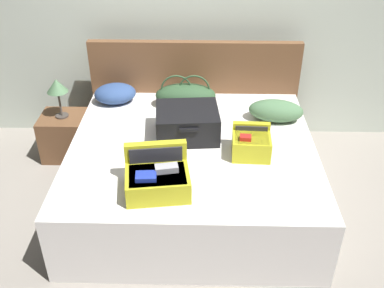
{
  "coord_description": "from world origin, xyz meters",
  "views": [
    {
      "loc": [
        0.07,
        -2.67,
        2.57
      ],
      "look_at": [
        0.0,
        0.26,
        0.68
      ],
      "focal_mm": 41.93,
      "sensor_mm": 36.0,
      "label": 1
    }
  ],
  "objects_px": {
    "hard_case_large": "(187,122)",
    "table_lamp": "(57,87)",
    "hard_case_medium": "(157,178)",
    "pillow_center_head": "(276,111)",
    "nightstand": "(66,136)",
    "duffel_bag": "(186,95)",
    "hard_case_small": "(251,144)",
    "bed": "(192,173)",
    "pillow_near_headboard": "(115,94)"
  },
  "relations": [
    {
      "from": "hard_case_large",
      "to": "table_lamp",
      "type": "bearing_deg",
      "value": 151.56
    },
    {
      "from": "pillow_center_head",
      "to": "nightstand",
      "type": "distance_m",
      "value": 2.07
    },
    {
      "from": "hard_case_small",
      "to": "pillow_near_headboard",
      "type": "bearing_deg",
      "value": 146.94
    },
    {
      "from": "bed",
      "to": "hard_case_medium",
      "type": "distance_m",
      "value": 0.75
    },
    {
      "from": "hard_case_large",
      "to": "pillow_near_headboard",
      "type": "distance_m",
      "value": 0.92
    },
    {
      "from": "hard_case_large",
      "to": "table_lamp",
      "type": "xyz_separation_m",
      "value": [
        -1.23,
        0.54,
        0.05
      ]
    },
    {
      "from": "pillow_center_head",
      "to": "hard_case_medium",
      "type": "bearing_deg",
      "value": -133.28
    },
    {
      "from": "hard_case_large",
      "to": "duffel_bag",
      "type": "distance_m",
      "value": 0.53
    },
    {
      "from": "pillow_near_headboard",
      "to": "table_lamp",
      "type": "distance_m",
      "value": 0.54
    },
    {
      "from": "hard_case_medium",
      "to": "nightstand",
      "type": "height_order",
      "value": "hard_case_medium"
    },
    {
      "from": "hard_case_large",
      "to": "pillow_center_head",
      "type": "relative_size",
      "value": 1.14
    },
    {
      "from": "duffel_bag",
      "to": "nightstand",
      "type": "height_order",
      "value": "duffel_bag"
    },
    {
      "from": "table_lamp",
      "to": "pillow_center_head",
      "type": "bearing_deg",
      "value": -7.5
    },
    {
      "from": "hard_case_large",
      "to": "duffel_bag",
      "type": "xyz_separation_m",
      "value": [
        -0.03,
        0.53,
        -0.01
      ]
    },
    {
      "from": "duffel_bag",
      "to": "table_lamp",
      "type": "relative_size",
      "value": 1.45
    },
    {
      "from": "bed",
      "to": "nightstand",
      "type": "bearing_deg",
      "value": 151.63
    },
    {
      "from": "pillow_center_head",
      "to": "table_lamp",
      "type": "xyz_separation_m",
      "value": [
        -2.01,
        0.26,
        0.08
      ]
    },
    {
      "from": "hard_case_small",
      "to": "pillow_near_headboard",
      "type": "height_order",
      "value": "hard_case_small"
    },
    {
      "from": "nightstand",
      "to": "table_lamp",
      "type": "distance_m",
      "value": 0.53
    },
    {
      "from": "hard_case_large",
      "to": "hard_case_medium",
      "type": "bearing_deg",
      "value": -108.79
    },
    {
      "from": "hard_case_large",
      "to": "duffel_bag",
      "type": "relative_size",
      "value": 0.96
    },
    {
      "from": "pillow_near_headboard",
      "to": "pillow_center_head",
      "type": "bearing_deg",
      "value": -11.93
    },
    {
      "from": "hard_case_medium",
      "to": "pillow_near_headboard",
      "type": "distance_m",
      "value": 1.43
    },
    {
      "from": "bed",
      "to": "pillow_near_headboard",
      "type": "distance_m",
      "value": 1.12
    },
    {
      "from": "hard_case_large",
      "to": "table_lamp",
      "type": "distance_m",
      "value": 1.35
    },
    {
      "from": "hard_case_large",
      "to": "pillow_near_headboard",
      "type": "height_order",
      "value": "hard_case_large"
    },
    {
      "from": "nightstand",
      "to": "duffel_bag",
      "type": "bearing_deg",
      "value": -0.51
    },
    {
      "from": "pillow_center_head",
      "to": "bed",
      "type": "bearing_deg",
      "value": -149.6
    },
    {
      "from": "table_lamp",
      "to": "bed",
      "type": "bearing_deg",
      "value": -28.37
    },
    {
      "from": "hard_case_large",
      "to": "nightstand",
      "type": "xyz_separation_m",
      "value": [
        -1.23,
        0.54,
        -0.48
      ]
    },
    {
      "from": "pillow_near_headboard",
      "to": "nightstand",
      "type": "distance_m",
      "value": 0.7
    },
    {
      "from": "hard_case_medium",
      "to": "nightstand",
      "type": "distance_m",
      "value": 1.72
    },
    {
      "from": "bed",
      "to": "hard_case_medium",
      "type": "relative_size",
      "value": 4.13
    },
    {
      "from": "hard_case_large",
      "to": "nightstand",
      "type": "bearing_deg",
      "value": 151.56
    },
    {
      "from": "bed",
      "to": "pillow_near_headboard",
      "type": "height_order",
      "value": "pillow_near_headboard"
    },
    {
      "from": "bed",
      "to": "pillow_center_head",
      "type": "bearing_deg",
      "value": 30.4
    },
    {
      "from": "hard_case_small",
      "to": "pillow_center_head",
      "type": "relative_size",
      "value": 0.64
    },
    {
      "from": "hard_case_small",
      "to": "duffel_bag",
      "type": "bearing_deg",
      "value": 126.29
    },
    {
      "from": "pillow_center_head",
      "to": "hard_case_small",
      "type": "bearing_deg",
      "value": -115.6
    },
    {
      "from": "nightstand",
      "to": "hard_case_medium",
      "type": "bearing_deg",
      "value": -50.68
    },
    {
      "from": "bed",
      "to": "pillow_center_head",
      "type": "height_order",
      "value": "pillow_center_head"
    },
    {
      "from": "hard_case_medium",
      "to": "pillow_center_head",
      "type": "bearing_deg",
      "value": 38.74
    },
    {
      "from": "hard_case_large",
      "to": "nightstand",
      "type": "distance_m",
      "value": 1.43
    },
    {
      "from": "nightstand",
      "to": "pillow_center_head",
      "type": "bearing_deg",
      "value": -7.5
    },
    {
      "from": "duffel_bag",
      "to": "pillow_near_headboard",
      "type": "relative_size",
      "value": 1.44
    },
    {
      "from": "hard_case_small",
      "to": "pillow_center_head",
      "type": "xyz_separation_m",
      "value": [
        0.27,
        0.56,
        -0.0
      ]
    },
    {
      "from": "duffel_bag",
      "to": "pillow_center_head",
      "type": "height_order",
      "value": "duffel_bag"
    },
    {
      "from": "hard_case_large",
      "to": "hard_case_small",
      "type": "xyz_separation_m",
      "value": [
        0.51,
        -0.28,
        -0.02
      ]
    },
    {
      "from": "hard_case_medium",
      "to": "pillow_center_head",
      "type": "relative_size",
      "value": 1.01
    },
    {
      "from": "bed",
      "to": "duffel_bag",
      "type": "relative_size",
      "value": 3.53
    }
  ]
}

